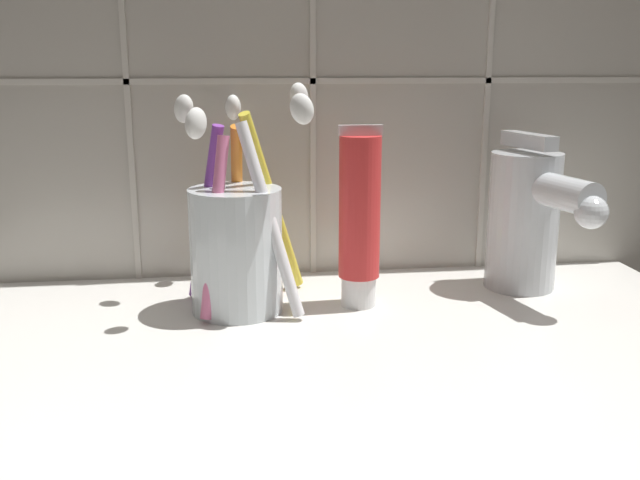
{
  "coord_description": "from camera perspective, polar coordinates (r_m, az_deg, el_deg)",
  "views": [
    {
      "loc": [
        -5.62,
        -44.81,
        20.99
      ],
      "look_at": [
        0.39,
        3.38,
        8.76
      ],
      "focal_mm": 40.0,
      "sensor_mm": 36.0,
      "label": 1
    }
  ],
  "objects": [
    {
      "name": "sink_counter",
      "position": [
        0.49,
        0.04,
        -9.74
      ],
      "size": [
        63.11,
        37.1,
        2.0
      ],
      "primitive_type": "cube",
      "color": "silver",
      "rests_on": "ground"
    },
    {
      "name": "tile_wall_backsplash",
      "position": [
        0.64,
        -2.15,
        18.07
      ],
      "size": [
        73.11,
        1.72,
        50.77
      ],
      "color": "#B7B2A8",
      "rests_on": "ground"
    },
    {
      "name": "toothbrush_cup",
      "position": [
        0.55,
        -6.64,
        -0.06
      ],
      "size": [
        11.73,
        13.29,
        17.58
      ],
      "color": "silver",
      "rests_on": "sink_counter"
    },
    {
      "name": "toothpaste_tube",
      "position": [
        0.55,
        3.18,
        1.73
      ],
      "size": [
        3.39,
        3.23,
        14.31
      ],
      "color": "white",
      "rests_on": "sink_counter"
    },
    {
      "name": "sink_faucet",
      "position": [
        0.62,
        16.35,
        1.86
      ],
      "size": [
        6.07,
        12.19,
        13.21
      ],
      "rotation": [
        0.0,
        0.0,
        -1.34
      ],
      "color": "silver",
      "rests_on": "sink_counter"
    }
  ]
}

